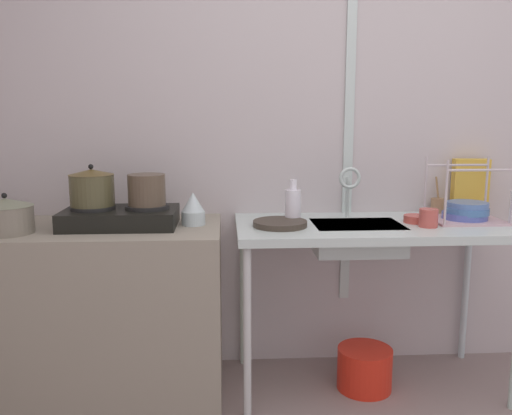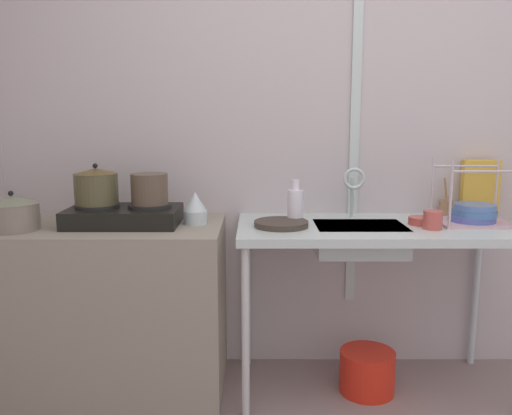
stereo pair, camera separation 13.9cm
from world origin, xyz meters
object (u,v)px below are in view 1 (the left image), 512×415
bottle_by_sink (293,205)px  bucket_on_floor (364,368)px  utensil_jar (437,205)px  faucet (349,183)px  pot_beside_stove (6,216)px  sink_basin (357,238)px  pot_on_left_burner (92,187)px  small_bowl_on_drainboard (416,219)px  cereal_box (470,186)px  pot_on_right_burner (147,190)px  stove (121,217)px  percolator (193,209)px  frying_pan (280,224)px  cup_by_rack (428,218)px  dish_rack (466,211)px

bottle_by_sink → bucket_on_floor: bearing=-14.9°
utensil_jar → bucket_on_floor: 0.95m
bucket_on_floor → utensil_jar: bearing=33.7°
faucet → pot_beside_stove: bearing=-170.8°
sink_basin → pot_beside_stove: bearing=-176.0°
pot_beside_stove → pot_on_left_burner: bearing=18.9°
pot_on_left_burner → faucet: bearing=6.4°
small_bowl_on_drainboard → cereal_box: (0.38, 0.25, 0.13)m
pot_on_right_burner → faucet: 1.01m
cereal_box → bucket_on_floor: bearing=-147.9°
cereal_box → bottle_by_sink: bearing=-161.8°
stove → utensil_jar: bearing=8.9°
percolator → bucket_on_floor: 1.18m
cereal_box → utensil_jar: (-0.17, 0.00, -0.10)m
pot_on_left_burner → sink_basin: size_ratio=0.49×
frying_pan → bucket_on_floor: size_ratio=0.94×
sink_basin → frying_pan: (-0.39, -0.04, 0.08)m
percolator → cup_by_rack: (1.12, -0.12, -0.03)m
pot_on_right_burner → small_bowl_on_drainboard: bearing=0.4°
faucet → bottle_by_sink: size_ratio=1.25×
cereal_box → utensil_jar: size_ratio=1.49×
faucet → dish_rack: (0.57, -0.11, -0.13)m
pot_beside_stove → faucet: 1.64m
pot_on_left_burner → bucket_on_floor: size_ratio=0.76×
frying_pan → small_bowl_on_drainboard: small_bowl_on_drainboard is taller
stove → faucet: size_ratio=2.00×
pot_on_left_burner → pot_on_right_burner: size_ratio=1.19×
sink_basin → bottle_by_sink: size_ratio=2.02×
pot_beside_stove → pot_on_right_burner: bearing=11.3°
frying_pan → utensil_jar: bearing=18.8°
pot_on_left_burner → cup_by_rack: pot_on_left_burner is taller
stove → frying_pan: size_ratio=2.05×
frying_pan → cup_by_rack: (0.70, -0.05, 0.03)m
pot_on_right_burner → cup_by_rack: bearing=-4.2°
cup_by_rack → frying_pan: bearing=175.6°
pot_beside_stove → percolator: (0.82, 0.14, -0.00)m
pot_on_right_burner → utensil_jar: 1.54m
small_bowl_on_drainboard → utensil_jar: utensil_jar is taller
pot_on_right_burner → bottle_by_sink: (0.70, 0.05, -0.09)m
cup_by_rack → bottle_by_sink: (-0.63, 0.15, 0.04)m
pot_on_right_burner → percolator: 0.24m
percolator → faucet: faucet is taller
percolator → faucet: 0.80m
pot_on_left_burner → percolator: 0.48m
stove → bottle_by_sink: 0.83m
pot_on_right_burner → small_bowl_on_drainboard: pot_on_right_burner is taller
pot_on_right_burner → percolator: bearing=5.2°
pot_on_left_burner → dish_rack: (1.83, 0.03, -0.14)m
stove → dish_rack: size_ratio=1.53×
frying_pan → utensil_jar: utensil_jar is taller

